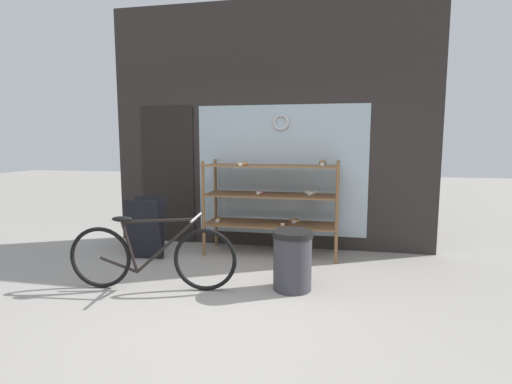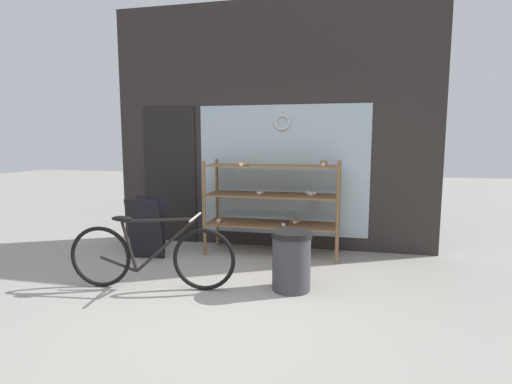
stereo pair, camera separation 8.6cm
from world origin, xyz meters
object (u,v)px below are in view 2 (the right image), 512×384
display_case (273,197)px  trash_bin (291,258)px  bicycle (151,256)px  sandwich_board (147,228)px

display_case → trash_bin: bearing=-71.3°
bicycle → sandwich_board: sandwich_board is taller
sandwich_board → trash_bin: size_ratio=1.29×
bicycle → sandwich_board: size_ratio=2.20×
display_case → bicycle: size_ratio=1.02×
display_case → sandwich_board: 1.76m
bicycle → display_case: bearing=49.1°
display_case → trash_bin: size_ratio=2.88×
bicycle → sandwich_board: bearing=111.8°
display_case → bicycle: 1.96m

